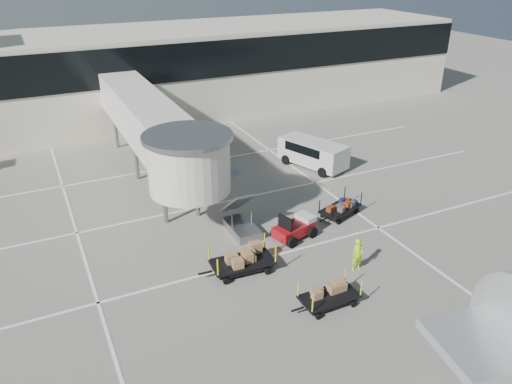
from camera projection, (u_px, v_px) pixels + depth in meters
ground at (308, 271)px, 25.18m from camera, size 140.00×140.00×0.00m
lane_markings at (225, 199)px, 32.50m from camera, size 40.00×30.00×0.02m
terminal at (145, 73)px, 47.56m from camera, size 64.00×12.11×15.20m
jet_bridge at (158, 131)px, 31.73m from camera, size 5.70×20.40×6.03m
baggage_tug at (295, 228)px, 27.93m from camera, size 2.68×2.11×1.61m
suitcase_cart at (339, 209)px, 30.29m from camera, size 3.37×2.20×1.31m
box_cart_near at (328, 297)px, 22.55m from camera, size 3.33×1.39×1.30m
box_cart_far at (242, 261)px, 24.93m from camera, size 3.91×1.76×1.52m
ground_worker at (358, 255)px, 24.96m from camera, size 0.67×0.46×1.77m
minivan at (311, 151)px, 37.03m from camera, size 3.78×5.59×1.97m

